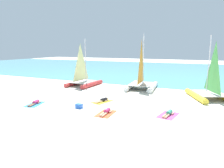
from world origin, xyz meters
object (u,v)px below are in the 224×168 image
towel_rightmost (168,115)px  sailboat_yellow (209,90)px  towel_center_left (102,102)px  sunbather_center_right (106,112)px  towel_leftmost (35,104)px  cooler_box (79,106)px  towel_center_right (106,114)px  sunbather_leftmost (35,103)px  sailboat_white (142,81)px  sailboat_red (83,79)px  sunbather_rightmost (168,113)px  sunbather_center_left (103,100)px

towel_rightmost → sailboat_yellow: bearing=67.0°
towel_center_left → sunbather_center_right: size_ratio=1.21×
towel_leftmost → cooler_box: cooler_box is taller
towel_center_right → sunbather_center_right: 0.14m
sunbather_leftmost → towel_center_left: sunbather_leftmost is taller
towel_center_right → towel_center_left: bearing=122.0°
sailboat_white → towel_leftmost: size_ratio=3.31×
sailboat_red → sunbather_rightmost: size_ratio=3.71×
towel_leftmost → sailboat_yellow: bearing=31.4°
cooler_box → sunbather_center_left: bearing=72.6°
towel_center_left → sunbather_rightmost: sunbather_rightmost is taller
sailboat_white → sunbather_leftmost: bearing=-127.5°
towel_center_left → towel_rightmost: same height
sailboat_white → towel_rightmost: (4.30, -8.08, -0.93)m
sunbather_leftmost → towel_center_left: size_ratio=0.82×
sailboat_yellow → sunbather_rightmost: 6.83m
sailboat_white → towel_rightmost: sailboat_white is taller
towel_leftmost → towel_rightmost: 10.80m
cooler_box → towel_center_left: bearing=72.5°
sunbather_center_left → sunbather_center_right: (1.69, -2.74, 0.00)m
sailboat_yellow → sunbather_leftmost: (-13.34, -8.08, -0.74)m
sunbather_center_left → cooler_box: cooler_box is taller
sailboat_white → sunbather_center_right: size_ratio=4.02×
towel_leftmost → sailboat_red: bearing=95.1°
sailboat_white → sailboat_red: sailboat_white is taller
sailboat_yellow → cooler_box: (-9.31, -7.51, -0.69)m
sailboat_red → towel_center_right: (7.28, -8.48, -0.86)m
sunbather_leftmost → sunbather_center_left: 5.72m
towel_rightmost → cooler_box: (-6.63, -1.20, 0.17)m
sailboat_red → sunbather_center_right: sailboat_red is taller
towel_leftmost → cooler_box: 4.06m
towel_leftmost → towel_rightmost: (10.64, 1.83, 0.00)m
towel_center_right → cooler_box: size_ratio=3.80×
sailboat_yellow → towel_rightmost: sailboat_yellow is taller
sailboat_yellow → towel_rightmost: size_ratio=3.09×
towel_center_left → towel_leftmost: bearing=-147.2°
sailboat_white → sailboat_yellow: 7.20m
sailboat_yellow → towel_leftmost: sailboat_yellow is taller
sunbather_center_left → sunbather_leftmost: bearing=-130.0°
sunbather_rightmost → towel_leftmost: bearing=-159.7°
sunbather_leftmost → cooler_box: cooler_box is taller
sunbather_center_right → towel_rightmost: sunbather_center_right is taller
sailboat_white → towel_center_right: size_ratio=3.31×
towel_rightmost → towel_center_left: bearing=167.9°
towel_center_left → sunbather_leftmost: bearing=-147.8°
sailboat_red → towel_leftmost: size_ratio=3.05×
sailboat_yellow → sunbather_center_left: size_ratio=3.81×
sailboat_red → towel_rightmost: size_ratio=3.05×
towel_leftmost → sunbather_center_left: sunbather_center_left is taller
towel_center_left → sunbather_center_left: size_ratio=1.23×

